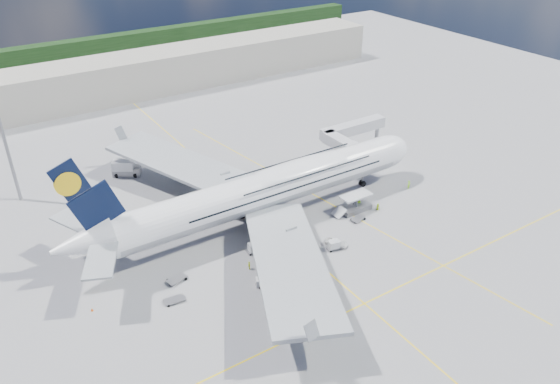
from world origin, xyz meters
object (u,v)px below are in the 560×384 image
dolly_row_c (254,247)px  dolly_back (175,300)px  baggage_tug (265,281)px  crew_van (378,207)px  light_mast (5,143)px  cone_wing_left_inner (199,183)px  dolly_row_b (274,290)px  cone_wing_right_outer (264,285)px  catering_truck_inner (221,197)px  dolly_nose_far (358,219)px  crew_wing (249,265)px  dolly_row_a (177,279)px  catering_truck_outer (126,168)px  service_van (337,243)px  cone_wing_left_outer (191,186)px  cone_wing_right_inner (282,260)px  crew_nose (409,185)px  jet_bridge (350,136)px  crew_tug (320,283)px  crew_loader (359,203)px  dolly_nose_near (334,245)px  cone_nose (365,169)px  cone_tail (92,310)px  cargo_loader (354,205)px  airliner (267,189)px

dolly_row_c → dolly_back: bearing=-159.9°
baggage_tug → crew_van: (32.10, 7.82, -0.07)m
light_mast → cone_wing_left_inner: size_ratio=46.57×
dolly_row_b → cone_wing_right_outer: 2.55m
catering_truck_inner → dolly_nose_far: bearing=-65.8°
light_mast → dolly_row_b: light_mast is taller
baggage_tug → crew_wing: size_ratio=2.05×
dolly_row_a → catering_truck_outer: bearing=66.5°
service_van → dolly_row_b: bearing=165.5°
cone_wing_left_outer → cone_wing_right_inner: 33.57m
crew_nose → cone_wing_left_inner: crew_nose is taller
dolly_row_b → cone_wing_left_outer: 40.64m
jet_bridge → dolly_row_c: size_ratio=6.03×
catering_truck_inner → crew_tug: (1.26, -32.96, -0.73)m
crew_nose → crew_loader: bearing=163.7°
crew_nose → crew_van: (-11.65, -2.94, -0.25)m
dolly_row_c → crew_wing: bearing=-125.4°
cone_wing_left_outer → dolly_nose_near: bearing=-71.3°
cone_nose → cone_wing_left_inner: 38.65m
dolly_nose_far → dolly_nose_near: dolly_nose_near is taller
crew_loader → cone_wing_right_inner: (-23.46, -6.47, -0.75)m
dolly_row_a → service_van: bearing=-28.2°
jet_bridge → dolly_row_c: (-37.51, -19.20, -5.84)m
jet_bridge → dolly_nose_near: jet_bridge is taller
crew_van → crew_wing: bearing=88.9°
jet_bridge → dolly_row_a: bearing=-160.0°
cone_nose → cone_wing_left_outer: (-37.51, 15.02, -0.01)m
catering_truck_outer → cone_nose: catering_truck_outer is taller
dolly_nose_far → crew_tug: bearing=-161.6°
light_mast → dolly_row_a: light_mast is taller
cone_wing_right_inner → crew_loader: bearing=15.4°
dolly_row_c → cone_wing_right_outer: dolly_row_c is taller
cone_wing_right_outer → cone_tail: (-25.98, 9.83, -0.05)m
dolly_nose_near → cone_tail: bearing=-179.0°
crew_loader → baggage_tug: bearing=-109.8°
catering_truck_outer → dolly_nose_near: bearing=-33.9°
cone_tail → crew_nose: bearing=1.0°
cone_wing_right_outer → crew_nose: bearing=14.1°
crew_wing → cone_tail: bearing=101.5°
cone_wing_left_outer → dolly_back: bearing=-119.0°
jet_bridge → dolly_row_b: 51.71m
cone_wing_left_inner → cone_nose: bearing=-23.0°
dolly_row_b → cargo_loader: bearing=25.7°
dolly_nose_far → service_van: bearing=-168.6°
catering_truck_inner → baggage_tug: bearing=-122.7°
baggage_tug → cone_tail: 27.94m
crew_wing → cargo_loader: bearing=-58.9°
airliner → dolly_row_b: bearing=-119.4°
crew_nose → cone_wing_right_outer: bearing=177.2°
jet_bridge → light_mast: light_mast is taller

